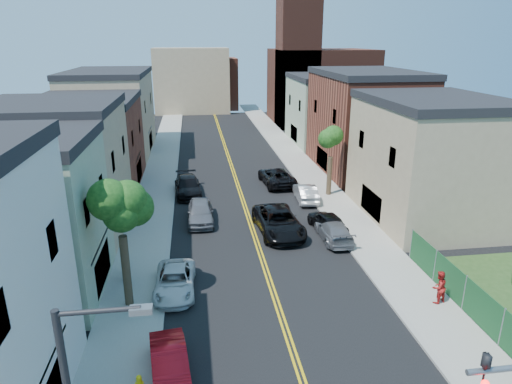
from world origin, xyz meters
name	(u,v)px	position (x,y,z in m)	size (l,w,h in m)	color
sidewalk_left	(160,171)	(-7.90, 40.00, 0.07)	(3.20, 100.00, 0.15)	gray
sidewalk_right	(303,166)	(7.90, 40.00, 0.07)	(3.20, 100.00, 0.15)	gray
curb_left	(176,171)	(-6.15, 40.00, 0.07)	(0.30, 100.00, 0.15)	gray
curb_right	(287,167)	(6.15, 40.00, 0.07)	(0.30, 100.00, 0.15)	gray
bldg_left_palegrn	(10,225)	(-14.00, 16.00, 4.25)	(9.00, 8.00, 8.50)	gray
bldg_left_tan_near	(56,173)	(-14.00, 25.00, 4.50)	(9.00, 10.00, 9.00)	#998466
bldg_left_brick	(89,146)	(-14.00, 36.00, 4.00)	(9.00, 12.00, 8.00)	brown
bldg_left_tan_far	(112,115)	(-14.00, 50.00, 4.75)	(9.00, 16.00, 9.50)	#998466
bldg_right_tan	(429,163)	(14.00, 24.00, 4.50)	(9.00, 12.00, 9.00)	#998466
bldg_right_brick	(364,124)	(14.00, 38.00, 5.00)	(9.00, 14.00, 10.00)	brown
bldg_right_palegrn	(327,111)	(14.00, 52.00, 4.25)	(9.00, 12.00, 8.50)	gray
church	(315,79)	(16.33, 67.07, 7.24)	(16.20, 14.20, 22.60)	#4C2319
backdrop_left	(192,81)	(-4.00, 82.00, 6.00)	(14.00, 8.00, 12.00)	#998466
backdrop_center	(212,84)	(0.00, 86.00, 5.00)	(10.00, 8.00, 10.00)	brown
fence_right	(482,310)	(9.50, 9.50, 1.10)	(0.04, 15.00, 1.90)	#143F1E
tree_left_mid	(118,190)	(-7.88, 14.01, 6.58)	(5.20, 5.20, 9.29)	#35281A
tree_right_far	(332,134)	(7.92, 30.01, 5.76)	(4.40, 4.40, 8.03)	#35281A
red_sedan	(170,365)	(-5.50, 8.07, 0.71)	(1.49, 4.28, 1.41)	#B10B14
white_pickup	(175,281)	(-5.50, 15.12, 0.67)	(2.21, 4.79, 1.33)	silver
grey_car_left	(200,212)	(-3.82, 25.30, 0.84)	(1.99, 4.94, 1.68)	#5A5B62
black_car_left	(188,186)	(-4.82, 32.16, 0.81)	(2.28, 5.60, 1.62)	black
grey_car_right	(334,231)	(5.50, 20.66, 0.69)	(1.93, 4.76, 1.38)	#5C5E63
black_car_right	(327,222)	(5.50, 22.26, 0.75)	(1.78, 4.42, 1.51)	black
silver_car_right	(306,193)	(5.50, 28.96, 0.75)	(1.59, 4.55, 1.50)	#B4B6BC
dark_car_right_far	(276,176)	(3.80, 33.98, 0.82)	(2.73, 5.93, 1.65)	black
black_suv_lane	(278,222)	(1.82, 22.40, 0.89)	(2.96, 6.41, 1.78)	black
pedestrian_left	(126,265)	(-8.35, 16.84, 0.99)	(0.61, 0.40, 1.68)	#26252C
pedestrian_right	(439,287)	(8.54, 11.82, 1.08)	(0.90, 0.70, 1.85)	#A91B1A
fire_hydrant	(139,382)	(-6.70, 7.45, 0.51)	(0.34, 0.34, 0.70)	yellow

